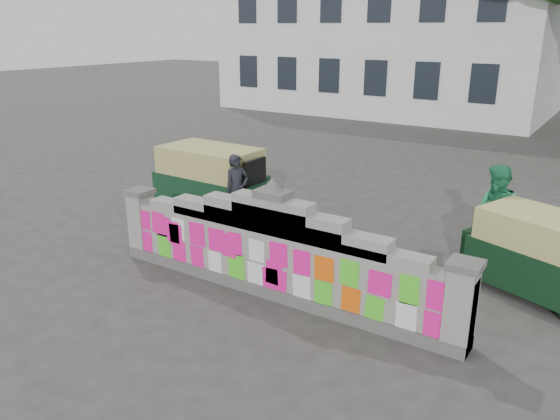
{
  "coord_description": "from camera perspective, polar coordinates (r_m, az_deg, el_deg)",
  "views": [
    {
      "loc": [
        4.56,
        -6.74,
        4.21
      ],
      "look_at": [
        -0.52,
        1.0,
        1.1
      ],
      "focal_mm": 35.0,
      "sensor_mm": 36.0,
      "label": 1
    }
  ],
  "objects": [
    {
      "name": "ground",
      "position": [
        9.16,
        -0.73,
        -8.79
      ],
      "size": [
        100.0,
        100.0,
        0.0
      ],
      "primitive_type": "plane",
      "color": "#383533",
      "rests_on": "ground"
    },
    {
      "name": "rickshaw_left",
      "position": [
        12.76,
        -6.99,
        3.08
      ],
      "size": [
        2.91,
        1.42,
        1.6
      ],
      "rotation": [
        0.0,
        0.0,
        -0.03
      ],
      "color": "#11331C",
      "rests_on": "ground"
    },
    {
      "name": "rickshaw_right",
      "position": [
        9.87,
        25.43,
        -4.09
      ],
      "size": [
        2.55,
        1.83,
        1.37
      ],
      "rotation": [
        0.0,
        0.0,
        2.78
      ],
      "color": "black",
      "rests_on": "ground"
    },
    {
      "name": "cyclist_rider",
      "position": [
        11.51,
        -4.48,
        0.96
      ],
      "size": [
        0.55,
        0.64,
        1.48
      ],
      "primitive_type": "imported",
      "rotation": [
        0.0,
        0.0,
        1.14
      ],
      "color": "black",
      "rests_on": "ground"
    },
    {
      "name": "cyclist_bike",
      "position": [
        11.6,
        -4.44,
        -0.47
      ],
      "size": [
        1.75,
        1.22,
        0.87
      ],
      "primitive_type": "imported",
      "rotation": [
        0.0,
        0.0,
        1.14
      ],
      "color": "black",
      "rests_on": "ground"
    },
    {
      "name": "building",
      "position": [
        30.96,
        11.95,
        17.84
      ],
      "size": [
        16.0,
        10.0,
        8.9
      ],
      "color": "silver",
      "rests_on": "ground"
    },
    {
      "name": "parapet_wall",
      "position": [
        8.84,
        -0.77,
        -4.48
      ],
      "size": [
        6.48,
        0.44,
        2.01
      ],
      "color": "#4C4C49",
      "rests_on": "ground"
    },
    {
      "name": "pedestrian",
      "position": [
        10.74,
        21.57,
        -0.53
      ],
      "size": [
        1.14,
        1.15,
        1.87
      ],
      "primitive_type": "imported",
      "rotation": [
        0.0,
        0.0,
        -0.82
      ],
      "color": "#258A59",
      "rests_on": "ground"
    }
  ]
}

